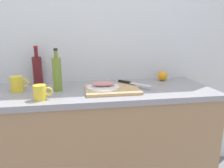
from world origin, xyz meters
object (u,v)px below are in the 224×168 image
object	(u,v)px
cutting_board	(112,89)
coffee_mug_1	(17,84)
orange_0	(162,76)
olive_oil_bottle	(57,73)
wine_bottle	(38,70)
coffee_mug_0	(40,92)
white_plate	(103,87)
chef_knife	(130,83)
fish_fillet	(103,84)

from	to	relation	value
cutting_board	coffee_mug_1	xyz separation A→B (m)	(-0.67, 0.10, 0.04)
coffee_mug_1	orange_0	bearing A→B (deg)	7.70
olive_oil_bottle	wine_bottle	bearing A→B (deg)	128.17
olive_oil_bottle	wine_bottle	world-z (taller)	wine_bottle
cutting_board	coffee_mug_0	world-z (taller)	coffee_mug_0
white_plate	wine_bottle	bearing A→B (deg)	150.29
chef_knife	wine_bottle	size ratio (longest dim) A/B	0.76
white_plate	coffee_mug_1	xyz separation A→B (m)	(-0.61, 0.09, 0.03)
cutting_board	coffee_mug_1	size ratio (longest dim) A/B	2.98
wine_bottle	coffee_mug_0	xyz separation A→B (m)	(0.08, -0.42, -0.07)
cutting_board	orange_0	distance (m)	0.55
wine_bottle	coffee_mug_0	size ratio (longest dim) A/B	2.61
cutting_board	coffee_mug_1	world-z (taller)	coffee_mug_1
olive_oil_bottle	coffee_mug_1	xyz separation A→B (m)	(-0.28, 0.03, -0.07)
olive_oil_bottle	white_plate	bearing A→B (deg)	-11.24
fish_fillet	coffee_mug_1	distance (m)	0.62
fish_fillet	orange_0	world-z (taller)	orange_0
fish_fillet	wine_bottle	xyz separation A→B (m)	(-0.50, 0.28, 0.07)
chef_knife	coffee_mug_0	size ratio (longest dim) A/B	1.98
cutting_board	white_plate	world-z (taller)	white_plate
coffee_mug_1	cutting_board	bearing A→B (deg)	-8.18
white_plate	wine_bottle	distance (m)	0.58
chef_knife	coffee_mug_1	world-z (taller)	coffee_mug_1
chef_knife	wine_bottle	world-z (taller)	wine_bottle
chef_knife	coffee_mug_1	bearing A→B (deg)	-131.78
chef_knife	olive_oil_bottle	world-z (taller)	olive_oil_bottle
white_plate	fish_fillet	size ratio (longest dim) A/B	1.33
white_plate	olive_oil_bottle	size ratio (longest dim) A/B	0.76
wine_bottle	orange_0	size ratio (longest dim) A/B	3.74
wine_bottle	orange_0	bearing A→B (deg)	-1.87
fish_fillet	orange_0	bearing A→B (deg)	24.16
chef_knife	olive_oil_bottle	size ratio (longest dim) A/B	0.77
cutting_board	coffee_mug_0	distance (m)	0.50
cutting_board	orange_0	bearing A→B (deg)	27.35
chef_knife	orange_0	bearing A→B (deg)	73.15
olive_oil_bottle	wine_bottle	size ratio (longest dim) A/B	0.98
cutting_board	white_plate	distance (m)	0.07
fish_fillet	wine_bottle	bearing A→B (deg)	150.29
orange_0	coffee_mug_0	bearing A→B (deg)	-158.14
olive_oil_bottle	coffee_mug_1	bearing A→B (deg)	174.58
white_plate	coffee_mug_0	distance (m)	0.44
cutting_board	orange_0	xyz separation A→B (m)	(0.49, 0.25, 0.03)
cutting_board	chef_knife	world-z (taller)	chef_knife
coffee_mug_1	olive_oil_bottle	bearing A→B (deg)	-5.42
chef_knife	wine_bottle	xyz separation A→B (m)	(-0.72, 0.19, 0.09)
white_plate	orange_0	distance (m)	0.61
chef_knife	coffee_mug_0	world-z (taller)	coffee_mug_0
chef_knife	fish_fillet	bearing A→B (deg)	-109.15
fish_fillet	olive_oil_bottle	world-z (taller)	olive_oil_bottle
wine_bottle	orange_0	xyz separation A→B (m)	(1.05, -0.03, -0.08)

